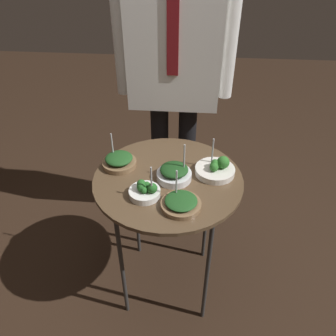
{
  "coord_description": "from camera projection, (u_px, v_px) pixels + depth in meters",
  "views": [
    {
      "loc": [
        0.1,
        -1.12,
        1.63
      ],
      "look_at": [
        0.0,
        0.0,
        0.8
      ],
      "focal_mm": 35.0,
      "sensor_mm": 36.0,
      "label": 1
    }
  ],
  "objects": [
    {
      "name": "ground_plane",
      "position": [
        168.0,
        280.0,
        1.87
      ],
      "size": [
        8.0,
        8.0,
        0.0
      ],
      "primitive_type": "plane",
      "color": "black"
    },
    {
      "name": "serving_cart",
      "position": [
        168.0,
        187.0,
        1.46
      ],
      "size": [
        0.65,
        0.65,
        0.75
      ],
      "color": "brown",
      "rests_on": "ground_plane"
    },
    {
      "name": "waiter_figure",
      "position": [
        174.0,
        61.0,
        1.69
      ],
      "size": [
        0.62,
        0.23,
        1.69
      ],
      "color": "black",
      "rests_on": "ground_plane"
    },
    {
      "name": "bowl_spinach_front_right",
      "position": [
        181.0,
        203.0,
        1.26
      ],
      "size": [
        0.16,
        0.16,
        0.15
      ],
      "color": "brown",
      "rests_on": "serving_cart"
    },
    {
      "name": "bowl_broccoli_back_left",
      "position": [
        216.0,
        169.0,
        1.43
      ],
      "size": [
        0.17,
        0.17,
        0.15
      ],
      "color": "silver",
      "rests_on": "serving_cart"
    },
    {
      "name": "bowl_spinach_center",
      "position": [
        174.0,
        173.0,
        1.4
      ],
      "size": [
        0.15,
        0.15,
        0.17
      ],
      "color": "silver",
      "rests_on": "serving_cart"
    },
    {
      "name": "bowl_broccoli_front_left",
      "position": [
        145.0,
        191.0,
        1.31
      ],
      "size": [
        0.13,
        0.13,
        0.16
      ],
      "color": "white",
      "rests_on": "serving_cart"
    },
    {
      "name": "bowl_spinach_mid_right",
      "position": [
        119.0,
        161.0,
        1.48
      ],
      "size": [
        0.15,
        0.15,
        0.15
      ],
      "color": "brown",
      "rests_on": "serving_cart"
    }
  ]
}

